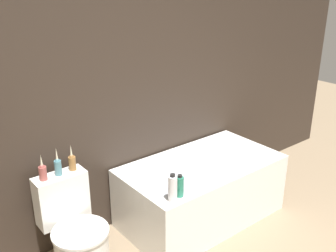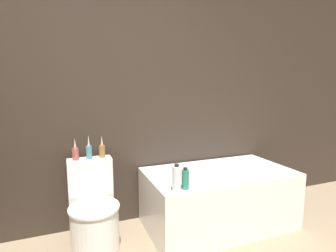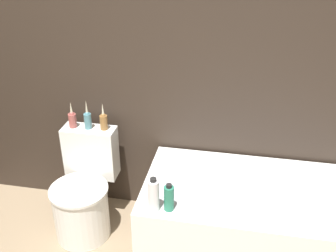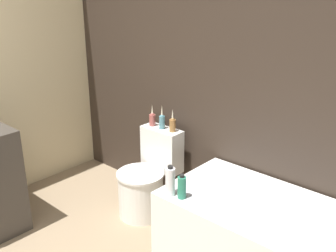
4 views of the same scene
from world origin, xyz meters
name	(u,v)px [view 2 (image 2 of 4)]	position (x,y,z in m)	size (l,w,h in m)	color
wall_back_tiled	(124,93)	(0.00, 2.17, 1.30)	(6.40, 0.06, 2.60)	#332821
bathtub	(218,197)	(0.82, 1.73, 0.28)	(1.41, 0.77, 0.55)	white
toilet	(94,214)	(-0.36, 1.78, 0.29)	(0.40, 0.56, 0.73)	white
vase_gold	(75,153)	(-0.47, 1.98, 0.79)	(0.06, 0.06, 0.19)	#994C47
vase_silver	(89,151)	(-0.36, 1.98, 0.80)	(0.05, 0.05, 0.21)	teal
vase_bronze	(102,150)	(-0.24, 1.99, 0.79)	(0.05, 0.05, 0.20)	olive
shampoo_bottle_tall	(177,179)	(0.24, 1.42, 0.65)	(0.07, 0.07, 0.22)	silver
shampoo_bottle_short	(185,179)	(0.32, 1.44, 0.63)	(0.06, 0.06, 0.18)	#267259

